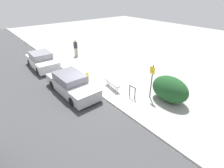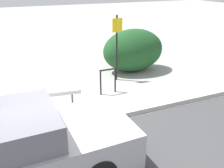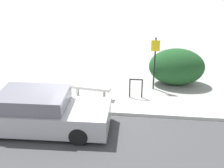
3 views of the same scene
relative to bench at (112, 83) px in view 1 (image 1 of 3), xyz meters
name	(u,v)px [view 1 (image 1 of 3)]	position (x,y,z in m)	size (l,w,h in m)	color
ground_plane	(96,93)	(-0.18, -1.27, -0.45)	(60.00, 60.00, 0.00)	#9E9E99
road_strip	(18,123)	(-0.18, -6.42, -0.44)	(60.00, 10.00, 0.01)	#424244
curb	(96,92)	(-0.18, -1.27, -0.38)	(60.00, 0.20, 0.13)	#B7B7B2
bench	(112,83)	(0.00, 0.00, 0.00)	(1.66, 0.52, 0.51)	#515156
bike_rack	(132,91)	(1.83, 0.25, 0.06)	(0.55, 0.05, 0.83)	black
sign_post	(152,79)	(2.55, 1.19, 0.94)	(0.36, 0.08, 2.30)	black
fire_hydrant	(87,77)	(-2.07, -0.81, -0.04)	(0.36, 0.22, 0.77)	gold
shrub_hedge	(170,89)	(3.56, 1.84, 0.38)	(2.46, 1.53, 1.65)	#1E4C23
pedestrian	(76,47)	(-8.15, 1.51, 0.48)	(0.38, 0.45, 1.73)	#B7AD99
parked_car_near	(71,84)	(-1.30, -2.55, 0.19)	(4.68, 1.90, 1.36)	black
parked_car_far	(42,61)	(-7.07, -2.56, 0.20)	(4.11, 1.87, 1.41)	black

